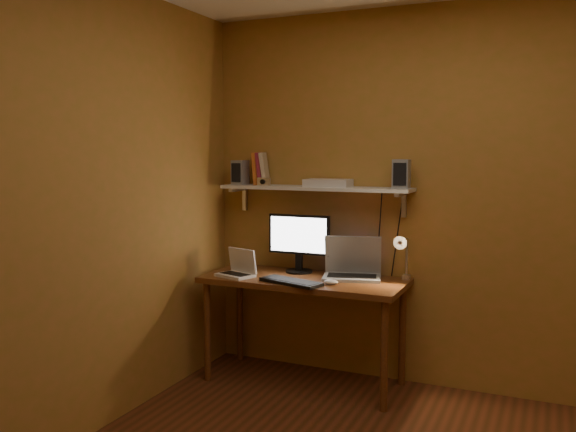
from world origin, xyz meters
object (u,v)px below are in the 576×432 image
at_px(wall_shelf, 315,189).
at_px(netbook, 238,268).
at_px(router, 328,183).
at_px(keyboard, 291,282).
at_px(mouse, 331,282).
at_px(shelf_camera, 264,182).
at_px(laptop, 352,267).
at_px(speaker_left, 240,172).
at_px(monitor, 299,240).
at_px(desk, 304,290).
at_px(speaker_right, 401,174).
at_px(desk_lamp, 403,252).

xyz_separation_m(wall_shelf, netbook, (-0.45, -0.33, -0.56)).
height_order(wall_shelf, router, router).
relative_size(netbook, router, 0.92).
bearing_deg(keyboard, wall_shelf, 105.43).
xyz_separation_m(mouse, shelf_camera, (-0.61, 0.25, 0.64)).
xyz_separation_m(laptop, mouse, (-0.06, -0.28, -0.06)).
distance_m(speaker_left, shelf_camera, 0.26).
xyz_separation_m(monitor, netbook, (-0.34, -0.29, -0.18)).
relative_size(desk, speaker_left, 7.74).
xyz_separation_m(speaker_left, speaker_right, (1.23, -0.00, 0.01)).
bearing_deg(desk, mouse, -28.52).
distance_m(desk_lamp, speaker_left, 1.37).
bearing_deg(laptop, speaker_right, -5.26).
bearing_deg(keyboard, desk_lamp, 43.18).
height_order(keyboard, shelf_camera, shelf_camera).
height_order(mouse, speaker_left, speaker_left).
distance_m(laptop, shelf_camera, 0.89).
distance_m(laptop, desk_lamp, 0.38).
bearing_deg(desk_lamp, desk, -169.19).
relative_size(laptop, speaker_left, 2.49).
relative_size(desk_lamp, router, 1.18).
bearing_deg(wall_shelf, keyboard, -91.03).
bearing_deg(desk, laptop, 25.90).
relative_size(monitor, netbook, 1.59).
bearing_deg(laptop, monitor, 163.15).
xyz_separation_m(desk, desk_lamp, (0.66, 0.13, 0.29)).
relative_size(speaker_right, shelf_camera, 1.95).
height_order(desk, speaker_left, speaker_left).
distance_m(mouse, shelf_camera, 0.92).
distance_m(desk, laptop, 0.37).
bearing_deg(netbook, desk_lamp, 30.45).
bearing_deg(mouse, speaker_left, 147.08).
height_order(speaker_right, router, speaker_right).
distance_m(speaker_right, router, 0.53).
relative_size(desk, mouse, 14.73).
bearing_deg(desk, speaker_left, 161.73).
height_order(netbook, keyboard, netbook).
xyz_separation_m(monitor, speaker_right, (0.73, 0.04, 0.49)).
height_order(monitor, shelf_camera, shelf_camera).
bearing_deg(mouse, shelf_camera, 146.14).
bearing_deg(desk_lamp, mouse, -147.92).
relative_size(desk, netbook, 4.80).
distance_m(wall_shelf, shelf_camera, 0.38).
height_order(keyboard, desk_lamp, desk_lamp).
xyz_separation_m(desk_lamp, router, (-0.56, 0.07, 0.44)).
bearing_deg(monitor, laptop, -2.74).
xyz_separation_m(netbook, keyboard, (0.44, -0.08, -0.04)).
xyz_separation_m(mouse, speaker_left, (-0.85, 0.33, 0.70)).
distance_m(netbook, keyboard, 0.45).
bearing_deg(monitor, netbook, -139.26).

